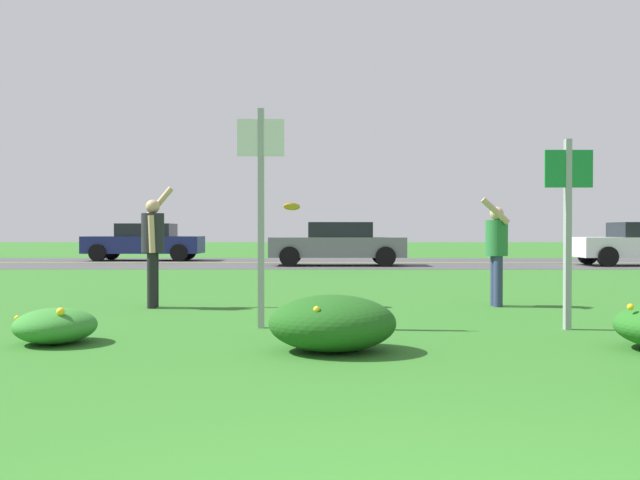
# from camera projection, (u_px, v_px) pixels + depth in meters

# --- Properties ---
(ground_plane) EXTENTS (120.00, 120.00, 0.00)m
(ground_plane) POSITION_uv_depth(u_px,v_px,m) (350.00, 290.00, 14.28)
(ground_plane) COLOR #2D6B23
(highway_strip) EXTENTS (120.00, 9.06, 0.01)m
(highway_strip) POSITION_uv_depth(u_px,v_px,m) (338.00, 263.00, 26.25)
(highway_strip) COLOR #424244
(highway_strip) RESTS_ON ground
(highway_center_stripe) EXTENTS (120.00, 0.16, 0.00)m
(highway_center_stripe) POSITION_uv_depth(u_px,v_px,m) (338.00, 263.00, 26.25)
(highway_center_stripe) COLOR yellow
(highway_center_stripe) RESTS_ON ground
(daylily_clump_front_right) EXTENTS (1.23, 1.10, 0.54)m
(daylily_clump_front_right) POSITION_uv_depth(u_px,v_px,m) (332.00, 323.00, 6.96)
(daylily_clump_front_right) COLOR #1E5619
(daylily_clump_front_right) RESTS_ON ground
(daylily_clump_mid_right) EXTENTS (0.83, 0.90, 0.40)m
(daylily_clump_mid_right) POSITION_uv_depth(u_px,v_px,m) (55.00, 326.00, 7.45)
(daylily_clump_mid_right) COLOR #337F2D
(daylily_clump_mid_right) RESTS_ON ground
(sign_post_near_path) EXTENTS (0.56, 0.10, 2.62)m
(sign_post_near_path) POSITION_uv_depth(u_px,v_px,m) (261.00, 195.00, 8.62)
(sign_post_near_path) COLOR #93969B
(sign_post_near_path) RESTS_ON ground
(sign_post_by_roadside) EXTENTS (0.56, 0.10, 2.24)m
(sign_post_by_roadside) POSITION_uv_depth(u_px,v_px,m) (568.00, 213.00, 8.48)
(sign_post_by_roadside) COLOR #93969B
(sign_post_by_roadside) RESTS_ON ground
(person_thrower_dark_shirt) EXTENTS (0.45, 0.50, 1.85)m
(person_thrower_dark_shirt) POSITION_uv_depth(u_px,v_px,m) (153.00, 243.00, 10.90)
(person_thrower_dark_shirt) COLOR #232328
(person_thrower_dark_shirt) RESTS_ON ground
(person_catcher_green_shirt) EXTENTS (0.46, 0.50, 1.67)m
(person_catcher_green_shirt) POSITION_uv_depth(u_px,v_px,m) (496.00, 247.00, 11.11)
(person_catcher_green_shirt) COLOR #287038
(person_catcher_green_shirt) RESTS_ON ground
(frisbee_orange) EXTENTS (0.26, 0.25, 0.11)m
(frisbee_orange) POSITION_uv_depth(u_px,v_px,m) (292.00, 207.00, 11.13)
(frisbee_orange) COLOR orange
(car_gray_center_left) EXTENTS (4.50, 2.00, 1.45)m
(car_gray_center_left) POSITION_uv_depth(u_px,v_px,m) (338.00, 244.00, 24.21)
(car_gray_center_left) COLOR slate
(car_gray_center_left) RESTS_ON ground
(car_navy_center_right) EXTENTS (4.50, 2.00, 1.45)m
(car_navy_center_right) POSITION_uv_depth(u_px,v_px,m) (145.00, 242.00, 28.33)
(car_navy_center_right) COLOR navy
(car_navy_center_right) RESTS_ON ground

